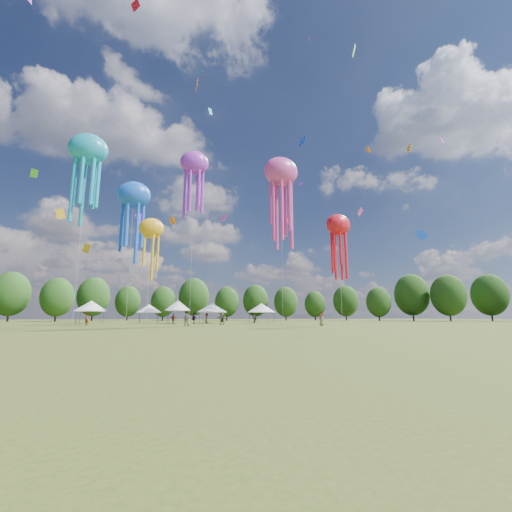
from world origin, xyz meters
name	(u,v)px	position (x,y,z in m)	size (l,w,h in m)	color
ground	(421,349)	(0.00, 0.00, 0.00)	(300.00, 300.00, 0.00)	#384416
spectator_near	(186,318)	(-4.77, 34.52, 0.96)	(0.94, 0.73, 1.93)	gray
spectators_far	(217,318)	(1.53, 45.25, 0.90)	(30.22, 26.40, 1.91)	gray
festival_tents	(182,307)	(-3.52, 53.09, 2.88)	(35.05, 11.94, 4.14)	#47474C
show_kites	(215,190)	(-0.38, 40.06, 20.99)	(39.04, 16.40, 29.65)	blue
small_kites	(216,145)	(-0.01, 42.15, 29.71)	(68.72, 56.05, 46.23)	blue
treeline	(176,291)	(-3.87, 62.51, 6.54)	(201.57, 95.24, 13.43)	#38281C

